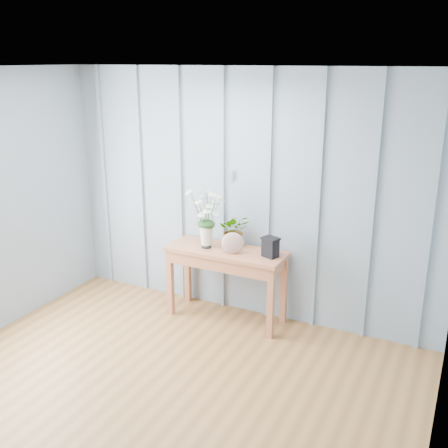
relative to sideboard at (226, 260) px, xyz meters
The scene contains 7 objects.
ground 2.10m from the sideboard, 87.44° to the right, with size 4.50×4.50×0.00m, color brown.
room_shell 1.73m from the sideboard, 85.27° to the right, with size 4.00×4.50×2.50m.
sideboard is the anchor object (origin of this frame).
daisy_vase 0.55m from the sideboard, 169.65° to the right, with size 0.45×0.34×0.63m.
spider_plant 0.31m from the sideboard, 77.07° to the left, with size 0.30×0.26×0.34m, color #183E1A.
felt_disc_vessel 0.26m from the sideboard, 37.26° to the right, with size 0.22×0.06×0.22m, color brown.
carved_box 0.51m from the sideboard, ahead, with size 0.19×0.17×0.19m.
Camera 1 is at (2.04, -2.40, 2.56)m, focal length 42.00 mm.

